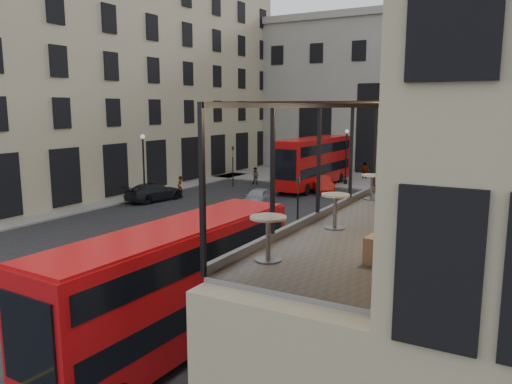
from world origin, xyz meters
The scene contains 30 objects.
ground centered at (0.00, 0.00, 0.00)m, with size 140.00×140.00×0.00m, color black.
host_frontage centered at (6.50, 0.00, 2.25)m, with size 3.00×11.00×4.50m, color tan.
cafe_floor centered at (6.50, 0.00, 4.55)m, with size 3.00×10.00×0.10m, color slate.
building_left centered at (-26.96, 20.00, 11.38)m, with size 14.60×50.60×22.00m.
gateway centered at (-5.00, 47.99, 9.39)m, with size 35.00×10.60×18.00m.
pavement_far centered at (-6.00, 38.00, 0.06)m, with size 40.00×12.00×0.12m, color slate.
pavement_left centered at (-22.00, 12.00, 0.06)m, with size 8.00×48.00×0.12m, color slate.
traffic_light_near centered at (-1.00, 12.00, 2.42)m, with size 0.16×0.20×3.80m.
traffic_light_far centered at (-15.00, 28.00, 2.42)m, with size 0.16×0.20×3.80m.
street_lamp_a centered at (-17.00, 18.00, 2.39)m, with size 0.36×0.36×5.33m.
street_lamp_b centered at (-6.00, 34.00, 2.39)m, with size 0.36×0.36×5.33m.
bus_near centered at (0.50, -0.18, 2.20)m, with size 2.61×9.87×3.91m.
bus_far centered at (-8.10, 31.04, 2.60)m, with size 2.99×11.69×4.64m.
car_a centered at (-8.35, 20.87, 0.68)m, with size 1.61×4.01×1.37m, color gray.
car_b centered at (-6.66, 29.35, 0.73)m, with size 1.55×4.46×1.47m, color #9D1209.
car_c centered at (-16.65, 18.72, 0.73)m, with size 2.03×5.00×1.45m, color black.
bicycle centered at (-5.47, 8.93, 0.50)m, with size 0.67×1.92×1.01m, color gray.
cyclist centered at (-5.55, 10.50, 0.91)m, with size 0.66×0.43×1.81m, color #B6E418.
pedestrian_a centered at (-13.78, 30.19, 0.84)m, with size 0.81×0.63×1.67m, color gray.
pedestrian_b centered at (-7.08, 32.35, 0.83)m, with size 1.07×0.62×1.66m, color gray.
pedestrian_c centered at (-5.46, 38.37, 0.91)m, with size 1.06×0.44×1.81m, color gray.
pedestrian_d centered at (5.44, 32.81, 0.81)m, with size 0.79×0.51×1.62m, color gray.
pedestrian_e centered at (-15.78, 20.91, 0.89)m, with size 0.65×0.43×1.78m, color gray.
cafe_table_near centered at (5.53, -3.70, 5.16)m, with size 0.68×0.68×0.85m.
cafe_table_mid centered at (5.73, -0.73, 5.15)m, with size 0.66×0.66×0.82m.
cafe_table_far centered at (5.39, 3.37, 5.11)m, with size 0.62×0.62×0.78m.
cafe_chair_a centered at (7.39, -2.84, 4.88)m, with size 0.49×0.49×0.93m.
cafe_chair_b centered at (7.54, 0.12, 4.89)m, with size 0.53×0.53×0.97m.
cafe_chair_c centered at (7.17, 0.60, 4.87)m, with size 0.52×0.52×0.90m.
cafe_chair_d centered at (7.37, 3.44, 4.89)m, with size 0.51×0.51×0.95m.
Camera 1 is at (9.70, -11.58, 7.41)m, focal length 35.00 mm.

